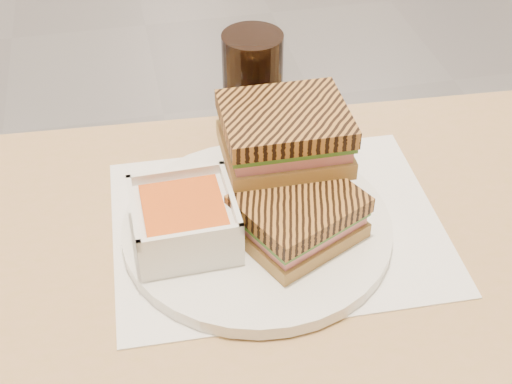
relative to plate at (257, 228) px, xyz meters
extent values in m
cube|color=tan|center=(-0.13, -0.11, -0.02)|extent=(1.24, 0.77, 0.03)
cylinder|color=tan|center=(0.44, 0.16, -0.40)|extent=(0.06, 0.06, 0.72)
cube|color=white|center=(0.02, 0.01, -0.01)|extent=(0.37, 0.30, 0.00)
cylinder|color=white|center=(0.00, 0.00, 0.00)|extent=(0.30, 0.30, 0.02)
cube|color=white|center=(-0.08, -0.01, 0.03)|extent=(0.11, 0.11, 0.04)
cube|color=orange|center=(-0.08, -0.01, 0.05)|extent=(0.08, 0.08, 0.01)
cube|color=white|center=(-0.03, -0.01, 0.06)|extent=(0.01, 0.11, 0.01)
cube|color=white|center=(-0.13, -0.01, 0.06)|extent=(0.01, 0.11, 0.01)
cube|color=white|center=(-0.08, 0.04, 0.06)|extent=(0.11, 0.01, 0.01)
cube|color=white|center=(-0.08, -0.06, 0.06)|extent=(0.11, 0.01, 0.01)
cube|color=olive|center=(0.04, -0.03, 0.02)|extent=(0.15, 0.14, 0.02)
cube|color=#CF7B81|center=(0.04, -0.03, 0.03)|extent=(0.14, 0.13, 0.01)
cube|color=#386B23|center=(0.04, -0.03, 0.04)|extent=(0.15, 0.14, 0.01)
cube|color=#915E24|center=(0.04, -0.03, 0.05)|extent=(0.15, 0.14, 0.02)
cube|color=olive|center=(0.04, 0.05, 0.07)|extent=(0.13, 0.11, 0.02)
cube|color=#CF7B81|center=(0.04, 0.05, 0.08)|extent=(0.13, 0.10, 0.01)
cube|color=#386B23|center=(0.04, 0.05, 0.09)|extent=(0.13, 0.11, 0.01)
cube|color=#915E24|center=(0.04, 0.05, 0.11)|extent=(0.13, 0.11, 0.02)
cylinder|color=black|center=(0.03, 0.16, 0.07)|extent=(0.07, 0.07, 0.16)
camera|label=1|loc=(-0.12, -0.56, 0.54)|focal=50.08mm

